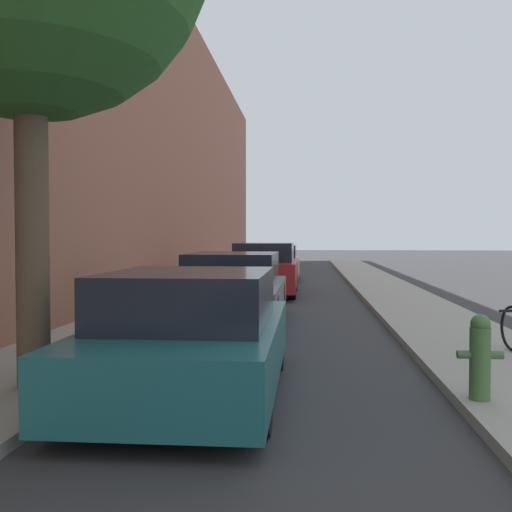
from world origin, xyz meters
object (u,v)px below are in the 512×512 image
parked_car_grey (234,291)px  parked_car_red (265,270)px  fire_hydrant (480,356)px  parked_car_teal (192,336)px  parked_car_champagne (274,264)px

parked_car_grey → parked_car_red: (0.15, 6.12, 0.06)m
parked_car_red → fire_hydrant: 11.83m
parked_car_teal → parked_car_champagne: parked_car_champagne is taller
parked_car_red → parked_car_champagne: size_ratio=1.08×
parked_car_teal → parked_car_red: bearing=90.1°
parked_car_teal → fire_hydrant: 2.93m
parked_car_teal → fire_hydrant: size_ratio=4.88×
parked_car_teal → parked_car_red: size_ratio=0.93×
parked_car_red → parked_car_champagne: bearing=90.5°
parked_car_teal → parked_car_champagne: bearing=90.2°
fire_hydrant → parked_car_teal: bearing=172.9°
parked_car_teal → parked_car_grey: parked_car_grey is taller
parked_car_grey → parked_car_teal: bearing=-88.1°
parked_car_teal → parked_car_grey: size_ratio=0.92×
parked_car_red → fire_hydrant: bearing=-75.7°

